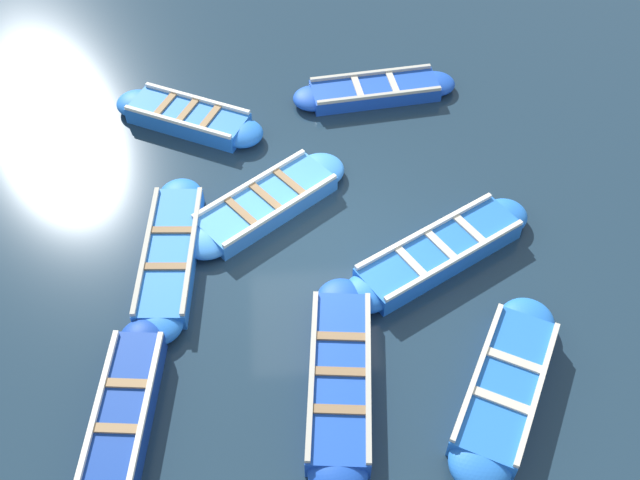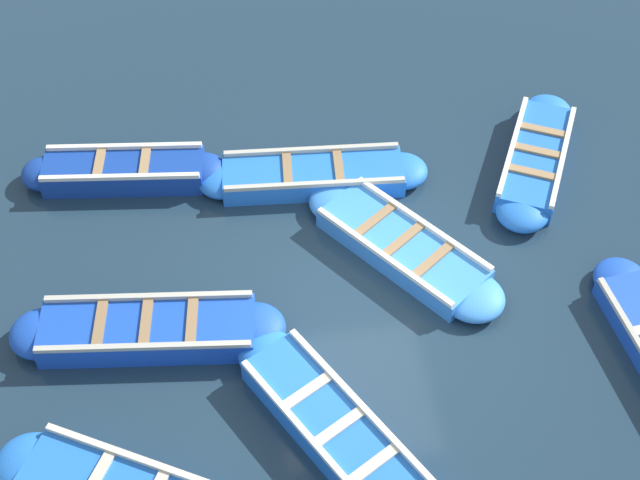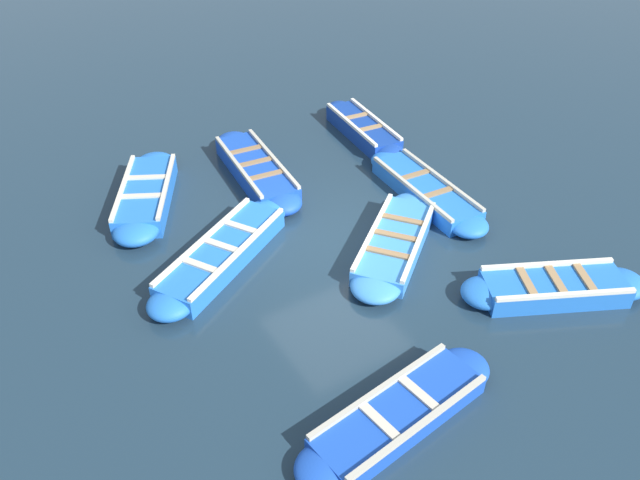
{
  "view_description": "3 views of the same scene",
  "coord_description": "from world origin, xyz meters",
  "px_view_note": "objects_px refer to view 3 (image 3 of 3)",
  "views": [
    {
      "loc": [
        0.5,
        8.74,
        10.02
      ],
      "look_at": [
        -0.11,
        0.28,
        0.29
      ],
      "focal_mm": 42.0,
      "sensor_mm": 36.0,
      "label": 1
    },
    {
      "loc": [
        -7.52,
        1.63,
        10.25
      ],
      "look_at": [
        0.96,
        0.43,
        0.34
      ],
      "focal_mm": 50.0,
      "sensor_mm": 36.0,
      "label": 2
    },
    {
      "loc": [
        -5.44,
        -8.01,
        7.37
      ],
      "look_at": [
        -0.49,
        -0.15,
        0.35
      ],
      "focal_mm": 35.0,
      "sensor_mm": 36.0,
      "label": 3
    }
  ],
  "objects_px": {
    "boat_outer_right": "(399,414)",
    "boat_broadside": "(363,129)",
    "boat_drifting": "(223,254)",
    "boat_alongside": "(425,191)",
    "boat_near_quay": "(256,170)",
    "boat_tucked": "(395,243)",
    "boat_end_of_row": "(554,288)",
    "boat_outer_left": "(146,195)"
  },
  "relations": [
    {
      "from": "boat_outer_right",
      "to": "boat_broadside",
      "type": "bearing_deg",
      "value": 58.03
    },
    {
      "from": "boat_drifting",
      "to": "boat_alongside",
      "type": "bearing_deg",
      "value": -3.71
    },
    {
      "from": "boat_near_quay",
      "to": "boat_drifting",
      "type": "bearing_deg",
      "value": -129.31
    },
    {
      "from": "boat_outer_right",
      "to": "boat_tucked",
      "type": "height_order",
      "value": "boat_tucked"
    },
    {
      "from": "boat_tucked",
      "to": "boat_outer_right",
      "type": "bearing_deg",
      "value": -126.91
    },
    {
      "from": "boat_broadside",
      "to": "boat_end_of_row",
      "type": "height_order",
      "value": "boat_broadside"
    },
    {
      "from": "boat_outer_left",
      "to": "boat_broadside",
      "type": "distance_m",
      "value": 5.61
    },
    {
      "from": "boat_broadside",
      "to": "boat_tucked",
      "type": "bearing_deg",
      "value": -117.74
    },
    {
      "from": "boat_end_of_row",
      "to": "boat_outer_left",
      "type": "bearing_deg",
      "value": 126.99
    },
    {
      "from": "boat_tucked",
      "to": "boat_broadside",
      "type": "distance_m",
      "value": 4.63
    },
    {
      "from": "boat_outer_left",
      "to": "boat_tucked",
      "type": "xyz_separation_m",
      "value": [
        3.45,
        -4.09,
        -0.04
      ]
    },
    {
      "from": "boat_outer_left",
      "to": "boat_alongside",
      "type": "xyz_separation_m",
      "value": [
        5.13,
        -2.98,
        -0.03
      ]
    },
    {
      "from": "boat_outer_right",
      "to": "boat_drifting",
      "type": "relative_size",
      "value": 0.95
    },
    {
      "from": "boat_drifting",
      "to": "boat_end_of_row",
      "type": "bearing_deg",
      "value": -41.34
    },
    {
      "from": "boat_drifting",
      "to": "boat_end_of_row",
      "type": "height_order",
      "value": "boat_drifting"
    },
    {
      "from": "boat_alongside",
      "to": "boat_tucked",
      "type": "bearing_deg",
      "value": -146.37
    },
    {
      "from": "boat_alongside",
      "to": "boat_broadside",
      "type": "bearing_deg",
      "value": 80.84
    },
    {
      "from": "boat_outer_right",
      "to": "boat_broadside",
      "type": "distance_m",
      "value": 8.56
    },
    {
      "from": "boat_alongside",
      "to": "boat_end_of_row",
      "type": "height_order",
      "value": "boat_end_of_row"
    },
    {
      "from": "boat_broadside",
      "to": "boat_end_of_row",
      "type": "distance_m",
      "value": 6.65
    },
    {
      "from": "boat_tucked",
      "to": "boat_drifting",
      "type": "relative_size",
      "value": 0.9
    },
    {
      "from": "boat_broadside",
      "to": "boat_outer_left",
      "type": "bearing_deg",
      "value": -179.9
    },
    {
      "from": "boat_tucked",
      "to": "boat_alongside",
      "type": "distance_m",
      "value": 2.01
    },
    {
      "from": "boat_outer_right",
      "to": "boat_alongside",
      "type": "bearing_deg",
      "value": 46.55
    },
    {
      "from": "boat_outer_right",
      "to": "boat_broadside",
      "type": "height_order",
      "value": "boat_broadside"
    },
    {
      "from": "boat_outer_right",
      "to": "boat_near_quay",
      "type": "bearing_deg",
      "value": 78.86
    },
    {
      "from": "boat_end_of_row",
      "to": "boat_outer_right",
      "type": "bearing_deg",
      "value": -170.54
    },
    {
      "from": "boat_broadside",
      "to": "boat_alongside",
      "type": "bearing_deg",
      "value": -99.16
    },
    {
      "from": "boat_drifting",
      "to": "boat_near_quay",
      "type": "bearing_deg",
      "value": 50.69
    },
    {
      "from": "boat_broadside",
      "to": "boat_end_of_row",
      "type": "xyz_separation_m",
      "value": [
        -0.63,
        -6.62,
        -0.02
      ]
    },
    {
      "from": "boat_drifting",
      "to": "boat_near_quay",
      "type": "height_order",
      "value": "boat_near_quay"
    },
    {
      "from": "boat_broadside",
      "to": "boat_near_quay",
      "type": "bearing_deg",
      "value": -174.03
    },
    {
      "from": "boat_alongside",
      "to": "boat_broadside",
      "type": "height_order",
      "value": "boat_broadside"
    },
    {
      "from": "boat_near_quay",
      "to": "boat_end_of_row",
      "type": "bearing_deg",
      "value": -68.03
    },
    {
      "from": "boat_drifting",
      "to": "boat_broadside",
      "type": "height_order",
      "value": "boat_broadside"
    },
    {
      "from": "boat_broadside",
      "to": "boat_near_quay",
      "type": "distance_m",
      "value": 3.19
    },
    {
      "from": "boat_near_quay",
      "to": "boat_alongside",
      "type": "bearing_deg",
      "value": -44.65
    },
    {
      "from": "boat_alongside",
      "to": "boat_drifting",
      "type": "height_order",
      "value": "boat_drifting"
    },
    {
      "from": "boat_tucked",
      "to": "boat_alongside",
      "type": "bearing_deg",
      "value": 33.63
    },
    {
      "from": "boat_tucked",
      "to": "boat_near_quay",
      "type": "relative_size",
      "value": 0.88
    },
    {
      "from": "boat_outer_right",
      "to": "boat_alongside",
      "type": "height_order",
      "value": "boat_alongside"
    },
    {
      "from": "boat_tucked",
      "to": "boat_alongside",
      "type": "relative_size",
      "value": 0.9
    }
  ]
}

